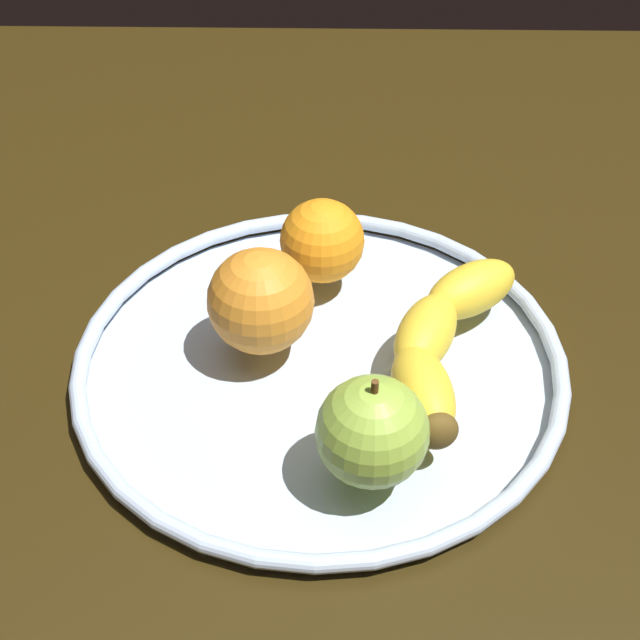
# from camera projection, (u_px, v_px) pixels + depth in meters

# --- Properties ---
(ground_plane) EXTENTS (1.15, 1.15, 0.04)m
(ground_plane) POSITION_uv_depth(u_px,v_px,m) (320.00, 390.00, 0.66)
(ground_plane) COLOR black
(fruit_bowl) EXTENTS (0.35, 0.35, 0.02)m
(fruit_bowl) POSITION_uv_depth(u_px,v_px,m) (320.00, 361.00, 0.64)
(fruit_bowl) COLOR silver
(fruit_bowl) RESTS_ON ground_plane
(banana) EXTENTS (0.19, 0.11, 0.04)m
(banana) POSITION_uv_depth(u_px,v_px,m) (441.00, 338.00, 0.62)
(banana) COLOR yellow
(banana) RESTS_ON fruit_bowl
(apple) EXTENTS (0.07, 0.07, 0.08)m
(apple) POSITION_uv_depth(u_px,v_px,m) (372.00, 432.00, 0.53)
(apple) COLOR #95BC41
(apple) RESTS_ON fruit_bowl
(orange_center) EXTENTS (0.06, 0.06, 0.06)m
(orange_center) POSITION_uv_depth(u_px,v_px,m) (320.00, 241.00, 0.68)
(orange_center) COLOR orange
(orange_center) RESTS_ON fruit_bowl
(orange_front_right) EXTENTS (0.07, 0.07, 0.07)m
(orange_front_right) POSITION_uv_depth(u_px,v_px,m) (261.00, 301.00, 0.62)
(orange_front_right) COLOR orange
(orange_front_right) RESTS_ON fruit_bowl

